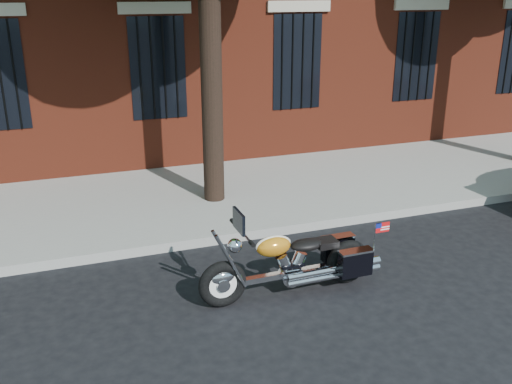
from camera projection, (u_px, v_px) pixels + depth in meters
name	position (u px, v px, depth m)	size (l,w,h in m)	color
ground	(238.00, 285.00, 7.54)	(120.00, 120.00, 0.00)	black
curb	(210.00, 239.00, 8.74)	(40.00, 0.16, 0.15)	gray
sidewalk	(183.00, 199.00, 10.40)	(40.00, 3.60, 0.15)	gray
motorcycle	(297.00, 263.00, 7.22)	(2.45, 0.71, 1.23)	black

